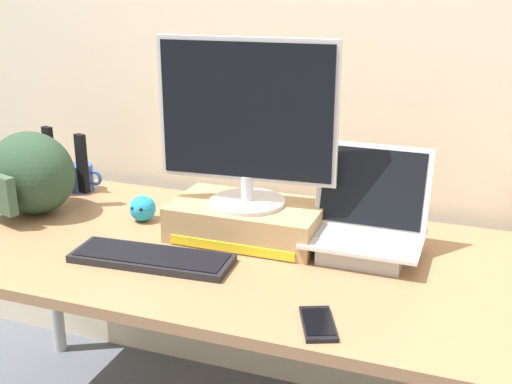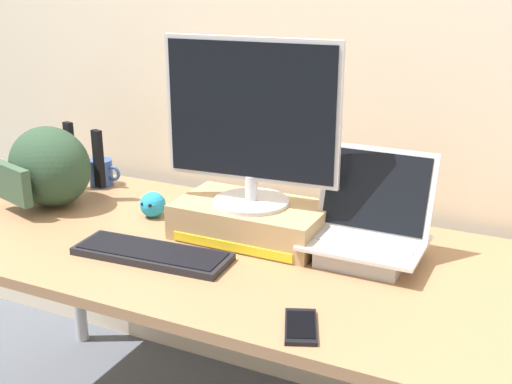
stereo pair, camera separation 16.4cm
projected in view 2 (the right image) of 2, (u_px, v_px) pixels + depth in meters
back_wall at (327, 27)px, 2.05m from camera, size 7.00×0.10×2.60m
desk at (256, 273)px, 1.82m from camera, size 2.08×0.82×0.73m
toner_box_yellow at (251, 220)px, 1.90m from camera, size 0.43×0.25×0.10m
desktop_monitor at (251, 123)px, 1.80m from camera, size 0.51×0.22×0.47m
open_laptop at (366, 239)px, 1.75m from camera, size 0.31×0.24×0.29m
external_keyboard at (152, 254)px, 1.77m from camera, size 0.44×0.17×0.02m
messenger_backpack at (49, 167)px, 2.13m from camera, size 0.36×0.33×0.26m
coffee_mug at (102, 173)px, 2.34m from camera, size 0.13×0.08×0.09m
cell_phone at (301, 326)px, 1.43m from camera, size 0.12×0.16×0.01m
plush_toy at (153, 204)px, 2.05m from camera, size 0.08×0.08×0.08m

